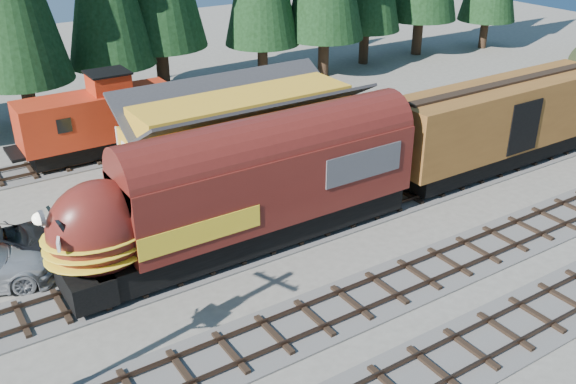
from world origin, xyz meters
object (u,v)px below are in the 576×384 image
caboose (99,120)px  locomotive (237,198)px  depot (244,129)px  boxcar (500,122)px

caboose → locomotive: bearing=-84.0°
locomotive → caboose: size_ratio=1.89×
depot → caboose: (-5.57, 7.50, -0.60)m
depot → caboose: 9.36m
locomotive → boxcar: size_ratio=1.14×
caboose → boxcar: bearing=-37.3°
locomotive → boxcar: boxcar is taller
depot → boxcar: (12.82, -6.50, -0.17)m
boxcar → depot: bearing=153.1°
locomotive → caboose: caboose is taller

